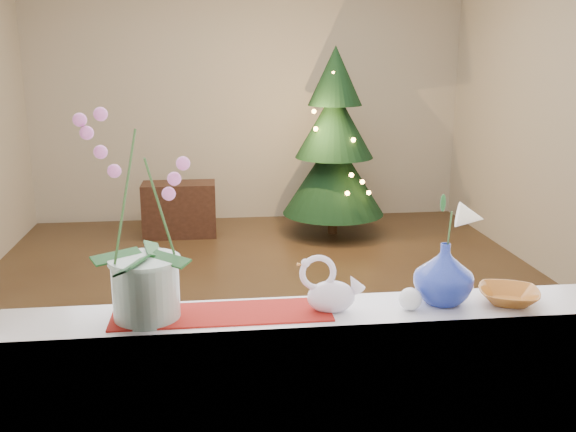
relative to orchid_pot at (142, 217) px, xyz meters
name	(u,v)px	position (x,y,z in m)	size (l,w,h in m)	color
ground	(272,302)	(0.61, 2.37, -1.25)	(5.00, 5.00, 0.00)	#3B2718
wall_back	(249,92)	(0.61, 4.87, 0.10)	(4.50, 0.10, 2.70)	beige
wall_front	(350,189)	(0.61, -0.13, 0.10)	(4.50, 0.10, 2.70)	beige
windowsill	(338,315)	(0.61, 0.00, -0.35)	(2.20, 0.26, 0.04)	white
window_frame	(351,65)	(0.61, -0.10, 0.45)	(2.22, 0.06, 1.60)	white
runner	(222,314)	(0.23, 0.00, -0.33)	(0.70, 0.20, 0.01)	maroon
orchid_pot	(142,217)	(0.00, 0.00, 0.00)	(0.23, 0.23, 0.66)	beige
swan	(331,285)	(0.59, -0.01, -0.24)	(0.21, 0.10, 0.18)	silver
blue_vase	(444,269)	(0.97, 0.02, -0.21)	(0.23, 0.23, 0.24)	navy
lily	(448,208)	(0.97, 0.02, 0.00)	(0.13, 0.08, 0.18)	white
paperweight	(410,299)	(0.85, -0.03, -0.29)	(0.07, 0.07, 0.07)	silver
amber_dish	(509,297)	(1.19, -0.01, -0.31)	(0.17, 0.17, 0.04)	#AA6220
xmas_tree	(334,142)	(1.39, 4.12, -0.34)	(0.99, 0.99, 1.81)	black
side_table	(179,209)	(-0.11, 4.23, -0.99)	(0.70, 0.35, 0.53)	black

